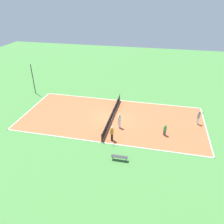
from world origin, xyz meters
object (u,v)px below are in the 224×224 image
tennis_net (112,115)px  player_center_orange (112,133)px  player_far_white (119,120)px  player_far_green (165,129)px  player_baseline_gray (199,117)px  fence_post_back_right (33,79)px  tennis_ball_left_sideline (94,129)px  bench (119,157)px  tennis_ball_right_alley (155,106)px  tennis_ball_midcourt (122,141)px

tennis_net → player_center_orange: size_ratio=5.85×
tennis_net → player_far_white: player_far_white is taller
player_far_green → player_center_orange: bearing=76.4°
player_baseline_gray → fence_post_back_right: size_ratio=0.38×
player_center_orange → tennis_ball_left_sideline: (1.75, 2.51, -0.99)m
player_far_green → bench: bearing=105.4°
bench → player_far_white: bearing=-79.2°
player_far_white → player_far_green: size_ratio=1.31×
player_baseline_gray → player_far_white: bearing=152.9°
tennis_net → player_baseline_gray: player_baseline_gray is taller
tennis_ball_right_alley → tennis_ball_midcourt: same height
player_far_green → tennis_ball_left_sideline: player_far_green is taller
player_baseline_gray → tennis_ball_right_alley: 6.36m
player_far_white → tennis_ball_left_sideline: size_ratio=26.54×
player_far_green → tennis_ball_midcourt: player_far_green is taller
tennis_ball_right_alley → bench: bearing=166.8°
tennis_ball_right_alley → tennis_net: bearing=129.8°
tennis_ball_midcourt → fence_post_back_right: bearing=58.7°
bench → player_far_white: player_far_white is taller
player_center_orange → tennis_ball_left_sideline: 3.22m
bench → player_center_orange: player_center_orange is taller
tennis_net → tennis_ball_midcourt: 5.03m
player_far_white → tennis_ball_left_sideline: player_far_white is taller
player_far_white → tennis_ball_right_alley: size_ratio=26.54×
tennis_net → tennis_ball_midcourt: bearing=-155.5°
player_far_white → tennis_ball_right_alley: bearing=-159.8°
player_far_white → tennis_ball_midcourt: (-2.58, -0.74, -1.01)m
player_center_orange → player_far_white: bearing=178.5°
tennis_net → player_far_green: size_ratio=7.48×
player_baseline_gray → player_far_green: bearing=175.6°
player_baseline_gray → tennis_ball_left_sideline: bearing=153.0°
player_far_green → fence_post_back_right: 21.36m
tennis_ball_midcourt → fence_post_back_right: size_ratio=0.01×
tennis_net → tennis_ball_right_alley: tennis_net is taller
player_far_white → player_baseline_gray: (2.84, -9.09, -0.03)m
tennis_ball_left_sideline → tennis_net: bearing=-27.4°
bench → tennis_ball_midcourt: bearing=-83.8°
tennis_net → tennis_ball_midcourt: size_ratio=152.03×
bench → player_far_green: size_ratio=1.16×
fence_post_back_right → tennis_ball_midcourt: bearing=-121.3°
player_baseline_gray → tennis_ball_midcourt: size_ratio=25.86×
tennis_ball_left_sideline → fence_post_back_right: size_ratio=0.01×
player_center_orange → bench: bearing=30.6°
player_far_white → tennis_ball_midcourt: player_far_white is taller
player_far_white → tennis_ball_midcourt: size_ratio=26.54×
player_center_orange → player_baseline_gray: 10.89m
player_far_green → tennis_ball_right_alley: 6.88m
bench → tennis_ball_right_alley: (11.83, -2.77, -0.33)m
player_center_orange → player_baseline_gray: (5.49, -9.40, -0.01)m
tennis_ball_left_sideline → bench: bearing=-140.1°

